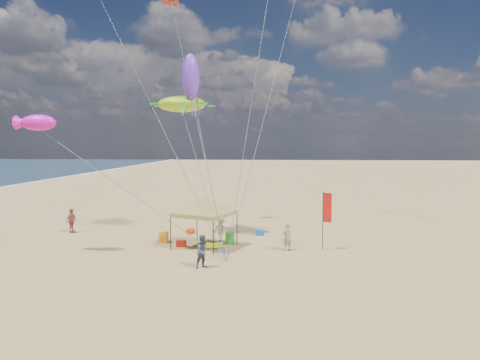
{
  "coord_description": "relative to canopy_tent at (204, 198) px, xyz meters",
  "views": [
    {
      "loc": [
        1.85,
        -21.79,
        6.05
      ],
      "look_at": [
        0.0,
        3.0,
        4.0
      ],
      "focal_mm": 33.57,
      "sensor_mm": 36.0,
      "label": 1
    }
  ],
  "objects": [
    {
      "name": "bag_navy",
      "position": [
        0.64,
        -0.01,
        -2.73
      ],
      "size": [
        0.69,
        0.54,
        0.36
      ],
      "primitive_type": "cylinder",
      "rotation": [
        0.0,
        1.57,
        0.35
      ],
      "color": "black",
      "rests_on": "ground"
    },
    {
      "name": "person_near_a",
      "position": [
        4.76,
        -0.44,
        -2.11
      ],
      "size": [
        0.69,
        0.67,
        1.59
      ],
      "primitive_type": "imported",
      "rotation": [
        0.0,
        0.0,
        3.88
      ],
      "color": "tan",
      "rests_on": "ground"
    },
    {
      "name": "chair_green",
      "position": [
        1.39,
        0.93,
        -2.56
      ],
      "size": [
        0.5,
        0.5,
        0.7
      ],
      "primitive_type": "cube",
      "color": "#288618",
      "rests_on": "ground"
    },
    {
      "name": "squid_kite",
      "position": [
        -1.22,
        2.62,
        7.27
      ],
      "size": [
        1.3,
        1.3,
        2.88
      ],
      "primitive_type": "ellipsoid",
      "rotation": [
        0.0,
        0.0,
        0.19
      ],
      "color": "#6B36D4",
      "rests_on": "ground"
    },
    {
      "name": "chair_yellow",
      "position": [
        -2.7,
        1.07,
        -2.56
      ],
      "size": [
        0.5,
        0.5,
        0.7
      ],
      "primitive_type": "cube",
      "color": "#FF9D1C",
      "rests_on": "ground"
    },
    {
      "name": "cooler_blue",
      "position": [
        3.11,
        3.56,
        -2.72
      ],
      "size": [
        0.54,
        0.38,
        0.38
      ],
      "primitive_type": "cube",
      "color": "blue",
      "rests_on": "ground"
    },
    {
      "name": "turtle_kite",
      "position": [
        -1.99,
        3.5,
        5.66
      ],
      "size": [
        3.31,
        2.73,
        1.05
      ],
      "primitive_type": "ellipsoid",
      "rotation": [
        0.0,
        0.0,
        0.07
      ],
      "color": "#95D81C",
      "rests_on": "ground"
    },
    {
      "name": "cooler_red",
      "position": [
        -1.39,
        0.05,
        -2.72
      ],
      "size": [
        0.54,
        0.38,
        0.38
      ],
      "primitive_type": "cube",
      "color": "red",
      "rests_on": "ground"
    },
    {
      "name": "fish_kite",
      "position": [
        -8.48,
        -2.39,
        4.23
      ],
      "size": [
        1.99,
        1.08,
        0.86
      ],
      "primitive_type": "ellipsoid",
      "rotation": [
        0.0,
        0.0,
        -0.06
      ],
      "color": "#E811C5",
      "rests_on": "ground"
    },
    {
      "name": "beach_cart",
      "position": [
        0.59,
        -0.3,
        -2.71
      ],
      "size": [
        0.9,
        0.5,
        0.24
      ],
      "primitive_type": "cube",
      "color": "#F9FF1C",
      "rests_on": "ground"
    },
    {
      "name": "crate_grey",
      "position": [
        1.12,
        -1.24,
        -2.77
      ],
      "size": [
        0.34,
        0.3,
        0.28
      ],
      "primitive_type": "cube",
      "color": "slate",
      "rests_on": "ground"
    },
    {
      "name": "person_near_c",
      "position": [
        0.8,
        1.39,
        -2.13
      ],
      "size": [
        1.14,
        0.86,
        1.56
      ],
      "primitive_type": "imported",
      "rotation": [
        0.0,
        0.0,
        2.84
      ],
      "color": "white",
      "rests_on": "ground"
    },
    {
      "name": "feather_flag",
      "position": [
        6.95,
        -0.12,
        -0.7
      ],
      "size": [
        0.49,
        0.17,
        3.32
      ],
      "color": "black",
      "rests_on": "ground"
    },
    {
      "name": "ground",
      "position": [
        2.12,
        -3.67,
        -2.91
      ],
      "size": [
        280.0,
        280.0,
        0.0
      ],
      "primitive_type": "plane",
      "color": "tan",
      "rests_on": "ground"
    },
    {
      "name": "canopy_tent",
      "position": [
        0.0,
        0.0,
        0.0
      ],
      "size": [
        5.23,
        5.23,
        3.49
      ],
      "color": "black",
      "rests_on": "ground"
    },
    {
      "name": "person_near_b",
      "position": [
        0.6,
        -4.3,
        -2.09
      ],
      "size": [
        1.01,
        0.97,
        1.63
      ],
      "primitive_type": "imported",
      "rotation": [
        0.0,
        0.0,
        0.65
      ],
      "color": "#3B4850",
      "rests_on": "ground"
    },
    {
      "name": "bag_orange",
      "position": [
        -1.54,
        3.83,
        -2.73
      ],
      "size": [
        0.54,
        0.69,
        0.36
      ],
      "primitive_type": "cylinder",
      "rotation": [
        0.0,
        1.57,
        1.22
      ],
      "color": "red",
      "rests_on": "ground"
    },
    {
      "name": "person_far_a",
      "position": [
        -9.62,
        3.54,
        -2.08
      ],
      "size": [
        0.6,
        1.03,
        1.65
      ],
      "primitive_type": "imported",
      "rotation": [
        0.0,
        0.0,
        1.36
      ],
      "color": "#9D473C",
      "rests_on": "ground"
    }
  ]
}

